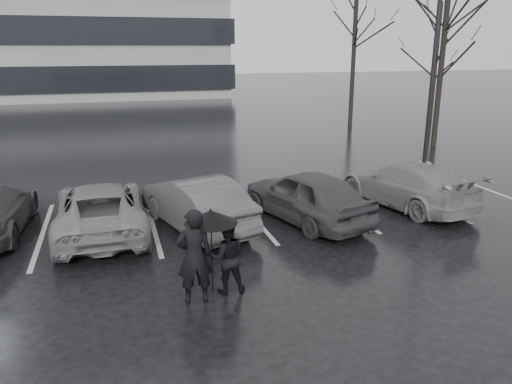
{
  "coord_description": "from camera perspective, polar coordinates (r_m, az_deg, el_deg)",
  "views": [
    {
      "loc": [
        -3.07,
        -10.67,
        4.64
      ],
      "look_at": [
        0.33,
        1.0,
        1.1
      ],
      "focal_mm": 35.0,
      "sensor_mm": 36.0,
      "label": 1
    }
  ],
  "objects": [
    {
      "name": "car_main",
      "position": [
        13.73,
        5.78,
        -0.4
      ],
      "size": [
        2.88,
        4.58,
        1.45
      ],
      "primitive_type": "imported",
      "rotation": [
        0.0,
        0.0,
        3.44
      ],
      "color": "black",
      "rests_on": "ground"
    },
    {
      "name": "car_west_a",
      "position": [
        13.24,
        -6.87,
        -1.2
      ],
      "size": [
        2.64,
        4.49,
        1.4
      ],
      "primitive_type": "imported",
      "rotation": [
        0.0,
        0.0,
        3.44
      ],
      "color": "#2C2C2E",
      "rests_on": "ground"
    },
    {
      "name": "pedestrian_left",
      "position": [
        9.34,
        -7.07,
        -7.33
      ],
      "size": [
        0.68,
        0.45,
        1.85
      ],
      "primitive_type": "imported",
      "rotation": [
        0.0,
        0.0,
        3.15
      ],
      "color": "black",
      "rests_on": "ground"
    },
    {
      "name": "umbrella",
      "position": [
        9.42,
        -5.2,
        -2.84
      ],
      "size": [
        1.02,
        1.02,
        1.73
      ],
      "color": "black",
      "rests_on": "ground"
    },
    {
      "name": "ground",
      "position": [
        12.03,
        -0.17,
        -6.44
      ],
      "size": [
        160.0,
        160.0,
        0.0
      ],
      "primitive_type": "plane",
      "color": "black",
      "rests_on": "ground"
    },
    {
      "name": "lamp_post",
      "position": [
        20.54,
        19.75,
        14.57
      ],
      "size": [
        0.52,
        0.52,
        9.55
      ],
      "rotation": [
        0.0,
        0.0,
        -0.36
      ],
      "color": "gray",
      "rests_on": "ground"
    },
    {
      "name": "tree_east",
      "position": [
        25.59,
        20.46,
        13.82
      ],
      "size": [
        0.26,
        0.26,
        8.0
      ],
      "primitive_type": "cylinder",
      "color": "black",
      "rests_on": "ground"
    },
    {
      "name": "stall_stripes",
      "position": [
        14.15,
        -6.11,
        -3.0
      ],
      "size": [
        19.72,
        5.0,
        0.0
      ],
      "color": "#B2B3B5",
      "rests_on": "ground"
    },
    {
      "name": "car_west_b",
      "position": [
        13.42,
        -17.34,
        -1.79
      ],
      "size": [
        2.26,
        4.77,
        1.32
      ],
      "primitive_type": "imported",
      "rotation": [
        0.0,
        0.0,
        3.16
      ],
      "color": "#555558",
      "rests_on": "ground"
    },
    {
      "name": "car_east",
      "position": [
        15.68,
        16.8,
        0.86
      ],
      "size": [
        2.82,
        4.91,
        1.34
      ],
      "primitive_type": "imported",
      "rotation": [
        0.0,
        0.0,
        3.36
      ],
      "color": "#555558",
      "rests_on": "ground"
    },
    {
      "name": "tree_north",
      "position": [
        31.04,
        11.1,
        15.23
      ],
      "size": [
        0.26,
        0.26,
        8.5
      ],
      "primitive_type": "cylinder",
      "color": "black",
      "rests_on": "ground"
    },
    {
      "name": "tree_ne",
      "position": [
        30.31,
        19.74,
        13.16
      ],
      "size": [
        0.26,
        0.26,
        7.0
      ],
      "primitive_type": "cylinder",
      "color": "black",
      "rests_on": "ground"
    },
    {
      "name": "pedestrian_right",
      "position": [
        9.74,
        -3.34,
        -7.41
      ],
      "size": [
        0.76,
        0.62,
        1.47
      ],
      "primitive_type": "imported",
      "rotation": [
        0.0,
        0.0,
        3.05
      ],
      "color": "black",
      "rests_on": "ground"
    }
  ]
}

